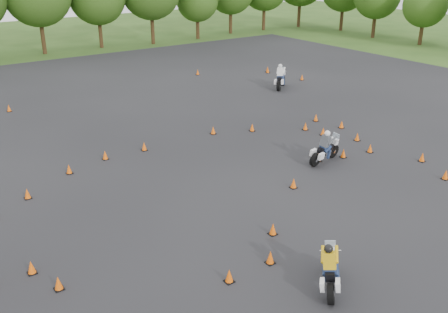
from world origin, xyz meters
TOP-DOWN VIEW (x-y plane):
  - ground at (0.00, 0.00)m, footprint 140.00×140.00m
  - asphalt_pad at (0.00, 6.00)m, footprint 62.00×62.00m
  - treeline at (2.78, 35.12)m, footprint 87.37×32.52m
  - traffic_cones at (0.05, 5.30)m, footprint 36.61×33.52m
  - rider_grey at (5.42, 2.90)m, footprint 2.41×1.12m
  - rider_yellow at (-1.87, -4.64)m, footprint 2.09×1.96m
  - rider_white at (13.49, 15.32)m, footprint 2.46×2.17m

SIDE VIEW (x-z plane):
  - ground at x=0.00m, z-range 0.00..0.00m
  - asphalt_pad at x=0.00m, z-range 0.01..0.01m
  - traffic_cones at x=0.05m, z-range 0.01..0.46m
  - rider_yellow at x=-1.87m, z-range 0.00..1.70m
  - rider_grey at x=5.42m, z-range 0.00..1.80m
  - rider_white at x=13.49m, z-range 0.00..1.95m
  - treeline at x=2.78m, z-range -0.79..10.25m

